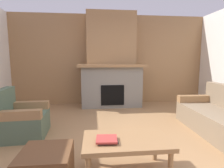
{
  "coord_description": "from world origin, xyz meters",
  "views": [
    {
      "loc": [
        -0.5,
        -2.55,
        1.33
      ],
      "look_at": [
        -0.15,
        0.96,
        0.86
      ],
      "focal_mm": 28.43,
      "sensor_mm": 36.0,
      "label": 1
    }
  ],
  "objects_px": {
    "fireplace": "(111,66)",
    "couch": "(223,118)",
    "armchair": "(21,120)",
    "ottoman": "(46,168)",
    "coffee_table": "(126,143)"
  },
  "relations": [
    {
      "from": "couch",
      "to": "coffee_table",
      "type": "distance_m",
      "value": 2.19
    },
    {
      "from": "coffee_table",
      "to": "armchair",
      "type": "bearing_deg",
      "value": 143.76
    },
    {
      "from": "couch",
      "to": "armchair",
      "type": "xyz_separation_m",
      "value": [
        -3.63,
        0.26,
        0.01
      ]
    },
    {
      "from": "armchair",
      "to": "ottoman",
      "type": "distance_m",
      "value": 1.57
    },
    {
      "from": "armchair",
      "to": "ottoman",
      "type": "xyz_separation_m",
      "value": [
        0.78,
        -1.35,
        -0.09
      ]
    },
    {
      "from": "couch",
      "to": "ottoman",
      "type": "relative_size",
      "value": 3.5
    },
    {
      "from": "fireplace",
      "to": "coffee_table",
      "type": "bearing_deg",
      "value": -92.46
    },
    {
      "from": "ottoman",
      "to": "fireplace",
      "type": "bearing_deg",
      "value": 73.24
    },
    {
      "from": "armchair",
      "to": "coffee_table",
      "type": "relative_size",
      "value": 0.85
    },
    {
      "from": "fireplace",
      "to": "couch",
      "type": "xyz_separation_m",
      "value": [
        1.83,
        -2.28,
        -0.88
      ]
    },
    {
      "from": "fireplace",
      "to": "couch",
      "type": "distance_m",
      "value": 3.05
    },
    {
      "from": "couch",
      "to": "ottoman",
      "type": "xyz_separation_m",
      "value": [
        -2.85,
        -1.09,
        -0.09
      ]
    },
    {
      "from": "fireplace",
      "to": "coffee_table",
      "type": "xyz_separation_m",
      "value": [
        -0.14,
        -3.24,
        -0.79
      ]
    },
    {
      "from": "fireplace",
      "to": "coffee_table",
      "type": "distance_m",
      "value": 3.33
    },
    {
      "from": "couch",
      "to": "coffee_table",
      "type": "relative_size",
      "value": 1.82
    }
  ]
}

